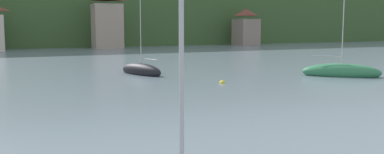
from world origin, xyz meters
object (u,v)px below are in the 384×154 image
shore_building_westcentral (107,21)px  shore_building_central (246,28)px  sailboat_far_3 (141,71)px  mooring_buoy_near (222,83)px  sailboat_far_5 (341,72)px

shore_building_westcentral → shore_building_central: shore_building_westcentral is taller
sailboat_far_3 → mooring_buoy_near: size_ratio=16.28×
mooring_buoy_near → shore_building_westcentral: bearing=86.0°
sailboat_far_3 → sailboat_far_5: (15.83, -8.87, 0.04)m
sailboat_far_3 → mooring_buoy_near: sailboat_far_3 is taller
shore_building_westcentral → shore_building_central: bearing=0.6°
mooring_buoy_near → shore_building_central: bearing=56.6°
sailboat_far_5 → mooring_buoy_near: size_ratio=20.05×
sailboat_far_5 → mooring_buoy_near: (-11.94, 0.31, -0.37)m
sailboat_far_3 → sailboat_far_5: bearing=-137.4°
shore_building_westcentral → sailboat_far_5: size_ratio=1.17×
shore_building_westcentral → sailboat_far_3: size_ratio=1.45×
shore_building_westcentral → shore_building_central: 31.78m
sailboat_far_3 → mooring_buoy_near: bearing=-173.7°
sailboat_far_5 → mooring_buoy_near: bearing=-140.3°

